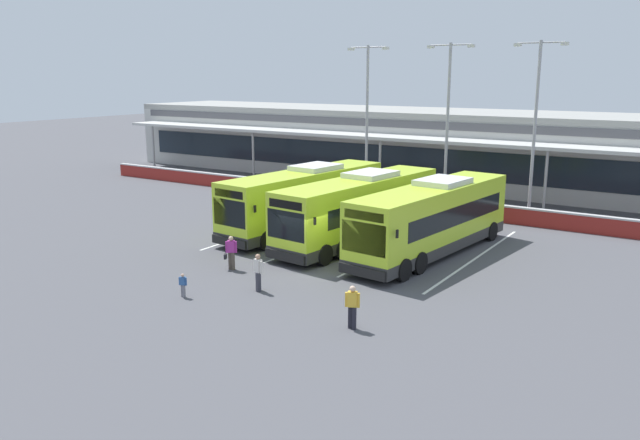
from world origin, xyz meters
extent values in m
plane|color=#4C4C51|center=(0.00, 0.00, 0.00)|extent=(200.00, 200.00, 0.00)
cube|color=#B7B7B2|center=(0.00, 27.00, 2.75)|extent=(70.00, 10.00, 5.50)
cube|color=#19232D|center=(0.00, 21.98, 2.30)|extent=(66.00, 0.08, 2.20)
cube|color=#4C4C51|center=(0.00, 21.97, 5.15)|extent=(68.00, 0.08, 0.60)
cube|color=beige|center=(0.00, 20.50, 4.20)|extent=(67.00, 3.00, 0.24)
cube|color=gray|center=(0.00, 27.00, 5.75)|extent=(70.00, 10.00, 0.50)
cylinder|color=#999999|center=(-31.00, 19.30, 2.10)|extent=(0.20, 0.20, 4.20)
cylinder|color=#999999|center=(-18.60, 19.30, 2.10)|extent=(0.20, 0.20, 4.20)
cylinder|color=#999999|center=(-6.20, 19.30, 2.10)|extent=(0.20, 0.20, 4.20)
cylinder|color=#999999|center=(6.20, 19.30, 2.10)|extent=(0.20, 0.20, 4.20)
cube|color=maroon|center=(0.00, 14.50, 0.50)|extent=(60.00, 0.36, 1.00)
cube|color=#B2B2B2|center=(0.00, 14.50, 1.05)|extent=(60.00, 0.40, 0.10)
cube|color=#B7DB2D|center=(-4.16, 6.10, 1.91)|extent=(3.77, 12.20, 3.19)
cube|color=#333333|center=(-4.16, 6.10, 0.59)|extent=(3.79, 12.22, 0.56)
cube|color=black|center=(-4.12, 6.50, 2.15)|extent=(3.55, 9.81, 0.96)
cube|color=black|center=(-4.78, 0.18, 2.05)|extent=(2.31, 0.34, 1.40)
cube|color=black|center=(-4.78, 0.17, 3.05)|extent=(2.05, 0.29, 0.40)
cube|color=silver|center=(-4.06, 7.10, 3.64)|extent=(2.33, 3.00, 0.28)
cube|color=black|center=(-4.79, 0.08, 0.55)|extent=(2.45, 0.41, 0.44)
cube|color=black|center=(-3.29, 0.38, 2.40)|extent=(0.09, 0.13, 0.36)
cube|color=black|center=(-6.19, 0.68, 2.40)|extent=(0.09, 0.13, 0.36)
cylinder|color=black|center=(-2.50, 10.56, 0.52)|extent=(0.43, 1.07, 1.04)
cylinder|color=black|center=(-4.88, 10.80, 0.52)|extent=(0.43, 1.07, 1.04)
cylinder|color=black|center=(-3.30, 2.80, 0.52)|extent=(0.43, 1.07, 1.04)
cylinder|color=black|center=(-5.68, 3.04, 0.52)|extent=(0.43, 1.07, 1.04)
cylinder|color=black|center=(-3.45, 1.40, 0.52)|extent=(0.43, 1.07, 1.04)
cylinder|color=black|center=(-5.83, 1.65, 0.52)|extent=(0.43, 1.07, 1.04)
cube|color=#B7DB2D|center=(-0.15, 5.46, 1.91)|extent=(3.77, 12.20, 3.19)
cube|color=#333333|center=(-0.15, 5.46, 0.59)|extent=(3.79, 12.22, 0.56)
cube|color=black|center=(-0.11, 5.86, 2.15)|extent=(3.55, 9.81, 0.96)
cube|color=black|center=(-0.76, -0.46, 2.05)|extent=(2.31, 0.34, 1.40)
cube|color=black|center=(-0.76, -0.47, 3.05)|extent=(2.05, 0.29, 0.40)
cube|color=silver|center=(-0.04, 6.46, 3.64)|extent=(2.33, 3.00, 0.28)
cube|color=black|center=(-0.77, -0.56, 0.55)|extent=(2.45, 0.41, 0.44)
cube|color=black|center=(0.72, -0.26, 2.40)|extent=(0.09, 0.13, 0.36)
cube|color=black|center=(-2.17, 0.04, 2.40)|extent=(0.09, 0.13, 0.36)
cylinder|color=black|center=(1.52, 9.92, 0.52)|extent=(0.43, 1.07, 1.04)
cylinder|color=black|center=(-0.86, 10.16, 0.52)|extent=(0.43, 1.07, 1.04)
cylinder|color=black|center=(0.71, 2.16, 0.52)|extent=(0.43, 1.07, 1.04)
cylinder|color=black|center=(-1.66, 2.40, 0.52)|extent=(0.43, 1.07, 1.04)
cylinder|color=black|center=(0.57, 0.76, 0.52)|extent=(0.43, 1.07, 1.04)
cylinder|color=black|center=(-1.81, 1.01, 0.52)|extent=(0.43, 1.07, 1.04)
cube|color=#B7DB2D|center=(4.10, 5.34, 1.91)|extent=(3.77, 12.20, 3.19)
cube|color=#333333|center=(4.10, 5.34, 0.59)|extent=(3.79, 12.22, 0.56)
cube|color=black|center=(4.14, 5.74, 2.15)|extent=(3.55, 9.81, 0.96)
cube|color=black|center=(3.49, -0.58, 2.05)|extent=(2.31, 0.34, 1.40)
cube|color=black|center=(3.49, -0.59, 3.05)|extent=(2.05, 0.29, 0.40)
cube|color=silver|center=(4.20, 6.33, 3.64)|extent=(2.33, 3.00, 0.28)
cube|color=black|center=(3.48, -0.69, 0.55)|extent=(2.45, 0.41, 0.44)
cube|color=black|center=(4.97, -0.38, 2.40)|extent=(0.09, 0.13, 0.36)
cube|color=black|center=(2.08, -0.08, 2.40)|extent=(0.09, 0.13, 0.36)
cylinder|color=black|center=(5.76, 9.79, 0.52)|extent=(0.43, 1.07, 1.04)
cylinder|color=black|center=(3.38, 10.04, 0.52)|extent=(0.43, 1.07, 1.04)
cylinder|color=black|center=(4.96, 2.03, 0.52)|extent=(0.43, 1.07, 1.04)
cylinder|color=black|center=(2.58, 2.28, 0.52)|extent=(0.43, 1.07, 1.04)
cylinder|color=black|center=(4.82, 0.64, 0.52)|extent=(0.43, 1.07, 1.04)
cylinder|color=black|center=(2.44, 0.88, 0.52)|extent=(0.43, 1.07, 1.04)
cube|color=silver|center=(-6.30, 6.00, 0.00)|extent=(0.14, 13.00, 0.01)
cube|color=silver|center=(-2.10, 6.00, 0.00)|extent=(0.14, 13.00, 0.01)
cube|color=silver|center=(2.10, 6.00, 0.00)|extent=(0.14, 13.00, 0.01)
cube|color=silver|center=(6.30, 6.00, 0.00)|extent=(0.14, 13.00, 0.01)
cube|color=#4C4238|center=(-2.81, -2.16, 0.42)|extent=(0.22, 0.23, 0.84)
cube|color=#4C4238|center=(-2.61, -2.18, 0.42)|extent=(0.22, 0.23, 0.84)
cube|color=#A32D89|center=(-2.71, -2.17, 1.12)|extent=(0.40, 0.37, 0.56)
cube|color=#A32D89|center=(-2.89, -2.29, 1.09)|extent=(0.13, 0.13, 0.54)
cube|color=#A32D89|center=(-2.52, -2.05, 1.09)|extent=(0.13, 0.13, 0.54)
sphere|color=#DBB293|center=(-2.71, -2.17, 1.51)|extent=(0.22, 0.22, 0.22)
cube|color=black|center=(-2.96, -2.31, 0.63)|extent=(0.25, 0.30, 0.22)
cylinder|color=black|center=(-2.96, -2.31, 0.81)|extent=(0.02, 0.02, 0.16)
cube|color=black|center=(5.57, -5.28, 0.42)|extent=(0.20, 0.22, 0.84)
cube|color=black|center=(5.76, -5.33, 0.42)|extent=(0.20, 0.22, 0.84)
cube|color=gold|center=(5.67, -5.31, 1.12)|extent=(0.40, 0.33, 0.56)
cube|color=gold|center=(5.46, -5.39, 1.09)|extent=(0.12, 0.13, 0.54)
cube|color=gold|center=(5.87, -5.23, 1.09)|extent=(0.12, 0.13, 0.54)
sphere|color=#DBB293|center=(5.67, -5.31, 1.51)|extent=(0.22, 0.22, 0.22)
cube|color=slate|center=(-1.93, -6.17, 0.26)|extent=(0.12, 0.13, 0.52)
cube|color=slate|center=(-1.82, -6.20, 0.26)|extent=(0.12, 0.13, 0.52)
cube|color=#2D5693|center=(-1.87, -6.18, 0.69)|extent=(0.25, 0.20, 0.35)
cube|color=#2D5693|center=(-2.00, -6.23, 0.68)|extent=(0.07, 0.08, 0.33)
cube|color=#2D5693|center=(-1.75, -6.14, 0.68)|extent=(0.07, 0.08, 0.33)
sphere|color=tan|center=(-1.87, -6.18, 0.94)|extent=(0.14, 0.14, 0.14)
cube|color=#33333D|center=(0.19, -3.81, 0.42)|extent=(0.19, 0.21, 0.84)
cube|color=#33333D|center=(0.31, -3.97, 0.42)|extent=(0.19, 0.21, 0.84)
cube|color=silver|center=(0.25, -3.89, 1.12)|extent=(0.39, 0.31, 0.56)
cube|color=silver|center=(0.04, -3.83, 1.09)|extent=(0.12, 0.12, 0.54)
cube|color=silver|center=(0.46, -3.96, 1.09)|extent=(0.12, 0.12, 0.54)
sphere|color=tan|center=(0.25, -3.89, 1.51)|extent=(0.22, 0.22, 0.22)
cylinder|color=#9E9EA3|center=(-6.33, 17.36, 5.50)|extent=(0.20, 0.20, 11.00)
cylinder|color=#9E9EA3|center=(-6.33, 17.36, 10.85)|extent=(2.80, 0.10, 0.10)
cube|color=silver|center=(-7.73, 17.36, 10.75)|extent=(0.44, 0.28, 0.20)
cube|color=silver|center=(-4.93, 17.36, 10.75)|extent=(0.44, 0.28, 0.20)
cylinder|color=#9E9EA3|center=(0.07, 16.93, 5.50)|extent=(0.20, 0.20, 11.00)
cylinder|color=#9E9EA3|center=(0.07, 16.93, 10.85)|extent=(2.80, 0.10, 0.10)
cube|color=silver|center=(-1.33, 16.93, 10.75)|extent=(0.44, 0.28, 0.20)
cube|color=silver|center=(1.47, 16.93, 10.75)|extent=(0.44, 0.28, 0.20)
cylinder|color=#9E9EA3|center=(5.87, 16.90, 5.50)|extent=(0.20, 0.20, 11.00)
cylinder|color=#9E9EA3|center=(5.87, 16.90, 10.85)|extent=(2.80, 0.10, 0.10)
cube|color=silver|center=(4.47, 16.90, 10.75)|extent=(0.44, 0.28, 0.20)
cube|color=silver|center=(7.27, 16.90, 10.75)|extent=(0.44, 0.28, 0.20)
camera|label=1|loc=(16.52, -24.18, 8.98)|focal=36.01mm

